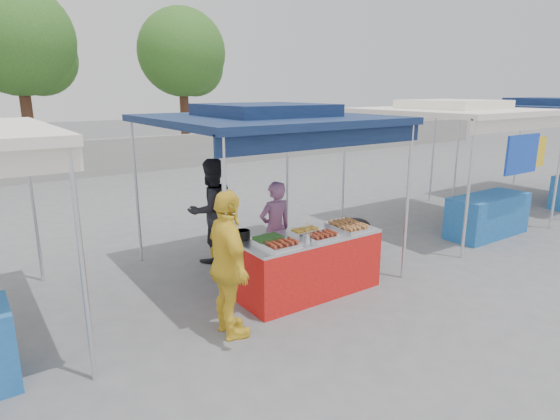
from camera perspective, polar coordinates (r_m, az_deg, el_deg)
ground_plane at (r=6.78m, az=2.95°, el=-9.67°), size 80.00×80.00×0.00m
back_wall at (r=16.47m, az=-21.33°, el=5.93°), size 40.00×0.25×1.20m
main_canopy at (r=6.99m, az=-1.77°, el=11.17°), size 3.20×3.20×2.57m
neighbor_stall_right at (r=10.01m, az=21.87°, el=6.73°), size 3.20×3.20×2.57m
tree_1 at (r=18.00m, az=-28.85°, el=17.22°), size 3.59×3.54×6.08m
tree_2 at (r=19.98m, az=-11.53°, el=17.87°), size 3.50×3.44×5.91m
vendor_table at (r=6.55m, az=3.53°, el=-6.57°), size 2.00×0.80×0.85m
food_tray_fl at (r=5.87m, az=0.28°, el=-4.30°), size 0.42×0.30×0.07m
food_tray_fm at (r=6.24m, az=5.21°, el=-3.20°), size 0.42×0.30×0.07m
food_tray_fr at (r=6.63m, az=9.08°, el=-2.26°), size 0.42×0.30×0.07m
food_tray_bl at (r=6.09m, az=-1.41°, el=-3.60°), size 0.42×0.30×0.07m
food_tray_bm at (r=6.47m, az=3.05°, el=-2.51°), size 0.42×0.30×0.07m
food_tray_br at (r=6.84m, az=7.60°, el=-1.68°), size 0.42×0.30×0.07m
cooking_pot at (r=6.21m, az=-4.62°, el=-3.03°), size 0.21×0.21×0.12m
skewer_cup at (r=6.09m, az=3.36°, el=-3.49°), size 0.08×0.08×0.09m
wok_burner at (r=7.62m, az=9.13°, el=-3.33°), size 0.47×0.47×0.79m
crate_left at (r=6.98m, az=-1.59°, el=-7.75°), size 0.44×0.31×0.26m
crate_right at (r=7.19m, az=1.40°, el=-6.88°), size 0.51×0.36×0.31m
crate_stacked at (r=7.09m, az=1.41°, el=-4.65°), size 0.48×0.33×0.29m
vendor_woman at (r=7.05m, az=-0.60°, el=-2.34°), size 0.54×0.37×1.47m
helper_man at (r=7.70m, az=-8.34°, el=-0.09°), size 0.89×0.72×1.71m
customer_person at (r=5.31m, az=-6.29°, el=-6.72°), size 0.57×1.06×1.73m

